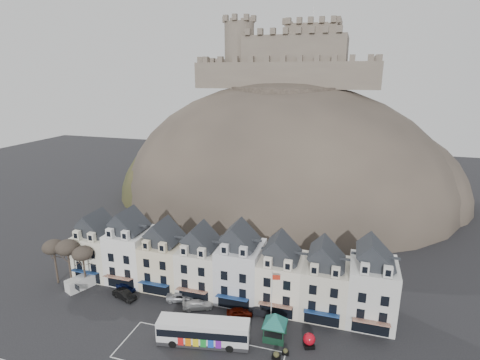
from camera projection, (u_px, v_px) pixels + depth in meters
name	position (u px, v px, depth m)	size (l,w,h in m)	color
ground	(181.00, 358.00, 48.94)	(300.00, 300.00, 0.00)	black
coach_bay_markings	(199.00, 355.00, 49.53)	(22.00, 7.50, 0.01)	silver
townhouse_terrace	(222.00, 265.00, 62.16)	(54.40, 9.35, 11.80)	white
castle_hill	(285.00, 198.00, 112.03)	(100.00, 76.00, 68.00)	#342E28
castle	(291.00, 59.00, 107.74)	(50.20, 22.20, 22.00)	#65584D
tree_left_far	(53.00, 247.00, 64.85)	(3.61, 3.61, 8.24)	#31291F
tree_left_mid	(67.00, 248.00, 63.92)	(3.78, 3.78, 8.64)	#31291F
tree_left_near	(82.00, 254.00, 63.26)	(3.43, 3.43, 7.84)	#31291F
bus	(204.00, 331.00, 51.23)	(12.94, 5.16, 3.56)	#262628
bus_shelter	(275.00, 319.00, 51.75)	(6.51, 6.51, 4.13)	black
red_buoy	(309.00, 340.00, 50.76)	(1.79, 1.79, 2.06)	black
flagpole	(272.00, 296.00, 54.05)	(1.22, 0.38, 8.61)	silver
white_van	(80.00, 283.00, 64.68)	(3.65, 5.05, 2.11)	silver
planter_west	(276.00, 356.00, 48.66)	(1.15, 0.79, 1.12)	black
planter_east	(285.00, 352.00, 49.47)	(0.96, 0.65, 0.92)	black
car_navy	(126.00, 287.00, 64.29)	(1.53, 3.80, 1.30)	#0D1643
car_black	(124.00, 295.00, 61.77)	(1.55, 4.46, 1.47)	black
car_silver	(181.00, 296.00, 61.37)	(2.24, 4.79, 1.35)	#B9BBC1
car_white	(198.00, 304.00, 59.23)	(1.91, 4.70, 1.37)	white
car_maroon	(240.00, 312.00, 57.32)	(1.62, 4.03, 1.37)	#5D1005
car_charcoal	(263.00, 311.00, 57.52)	(1.52, 4.35, 1.43)	black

